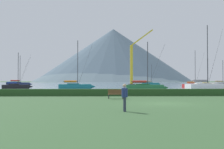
{
  "coord_description": "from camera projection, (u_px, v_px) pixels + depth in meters",
  "views": [
    {
      "loc": [
        -4.75,
        -21.69,
        1.86
      ],
      "look_at": [
        -2.57,
        66.81,
        3.77
      ],
      "focal_mm": 43.51,
      "sensor_mm": 36.0,
      "label": 1
    }
  ],
  "objects": [
    {
      "name": "distant_hill_central_peak",
      "position": [
        113.0,
        55.0,
        402.08
      ],
      "size": [
        227.86,
        227.86,
        78.15
      ],
      "primitive_type": "cone",
      "color": "#4C6070",
      "rests_on": "ground_plane"
    },
    {
      "name": "dock_crane",
      "position": [
        132.0,
        68.0,
        82.96
      ],
      "size": [
        7.65,
        2.0,
        17.57
      ],
      "color": "#333338",
      "rests_on": "ground_plane"
    },
    {
      "name": "ground_plane",
      "position": [
        164.0,
        103.0,
        21.75
      ],
      "size": [
        1000.0,
        1000.0,
        0.0
      ],
      "primitive_type": "plane",
      "color": "#385B33"
    },
    {
      "name": "person_standing_walker",
      "position": [
        125.0,
        95.0,
        16.13
      ],
      "size": [
        0.36,
        0.57,
        1.65
      ],
      "rotation": [
        0.0,
        0.0,
        0.1
      ],
      "color": "#2D3347",
      "rests_on": "ground_plane"
    },
    {
      "name": "sailboat_slip_1",
      "position": [
        151.0,
        84.0,
        101.85
      ],
      "size": [
        7.11,
        2.36,
        7.84
      ],
      "rotation": [
        0.0,
        0.0,
        -0.04
      ],
      "color": "#19707A",
      "rests_on": "harbor_water"
    },
    {
      "name": "park_bench_near_path",
      "position": [
        116.0,
        93.0,
        27.39
      ],
      "size": [
        1.64,
        0.6,
        0.95
      ],
      "rotation": [
        0.0,
        0.0,
        0.08
      ],
      "color": "brown",
      "rests_on": "ground_plane"
    },
    {
      "name": "sailboat_slip_7",
      "position": [
        222.0,
        84.0,
        81.69
      ],
      "size": [
        7.6,
        3.65,
        7.93
      ],
      "rotation": [
        0.0,
        0.0,
        0.24
      ],
      "color": "#9E9EA3",
      "rests_on": "harbor_water"
    },
    {
      "name": "distant_hill_west_ridge",
      "position": [
        111.0,
        63.0,
        394.02
      ],
      "size": [
        223.63,
        223.63,
        52.76
      ],
      "primitive_type": "cone",
      "color": "slate",
      "rests_on": "ground_plane"
    },
    {
      "name": "sailboat_slip_9",
      "position": [
        75.0,
        86.0,
        56.64
      ],
      "size": [
        7.88,
        3.15,
        10.24
      ],
      "rotation": [
        0.0,
        0.0,
        0.13
      ],
      "color": "#19707A",
      "rests_on": "harbor_water"
    },
    {
      "name": "sailboat_slip_5",
      "position": [
        205.0,
        86.0,
        52.85
      ],
      "size": [
        8.63,
        3.9,
        12.71
      ],
      "rotation": [
        0.0,
        0.0,
        0.2
      ],
      "color": "white",
      "rests_on": "harbor_water"
    },
    {
      "name": "harbor_water",
      "position": [
        113.0,
        84.0,
        158.68
      ],
      "size": [
        320.0,
        246.0,
        0.0
      ],
      "primitive_type": "cube",
      "color": "gray",
      "rests_on": "ground_plane"
    },
    {
      "name": "sailboat_slip_3",
      "position": [
        194.0,
        85.0,
        70.56
      ],
      "size": [
        6.62,
        2.74,
        9.7
      ],
      "rotation": [
        0.0,
        0.0,
        0.15
      ],
      "color": "red",
      "rests_on": "harbor_water"
    },
    {
      "name": "sailboat_slip_2",
      "position": [
        145.0,
        87.0,
        49.21
      ],
      "size": [
        7.78,
        2.58,
        8.88
      ],
      "rotation": [
        0.0,
        0.0,
        -0.04
      ],
      "color": "#236B38",
      "rests_on": "harbor_water"
    },
    {
      "name": "sailboat_slip_8",
      "position": [
        18.0,
        84.0,
        91.41
      ],
      "size": [
        8.49,
        3.13,
        10.29
      ],
      "rotation": [
        0.0,
        0.0,
        0.09
      ],
      "color": "navy",
      "rests_on": "harbor_water"
    },
    {
      "name": "sailboat_slip_4",
      "position": [
        16.0,
        86.0,
        60.41
      ],
      "size": [
        6.7,
        3.28,
        8.09
      ],
      "rotation": [
        0.0,
        0.0,
        0.25
      ],
      "color": "black",
      "rests_on": "harbor_water"
    },
    {
      "name": "hedge_line",
      "position": [
        145.0,
        92.0,
        32.75
      ],
      "size": [
        80.0,
        1.2,
        0.82
      ],
      "primitive_type": "cube",
      "color": "#284C23",
      "rests_on": "ground_plane"
    },
    {
      "name": "sailboat_slip_6",
      "position": [
        207.0,
        84.0,
        102.27
      ],
      "size": [
        6.8,
        2.84,
        10.25
      ],
      "rotation": [
        0.0,
        0.0,
        0.15
      ],
      "color": "gold",
      "rests_on": "harbor_water"
    }
  ]
}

